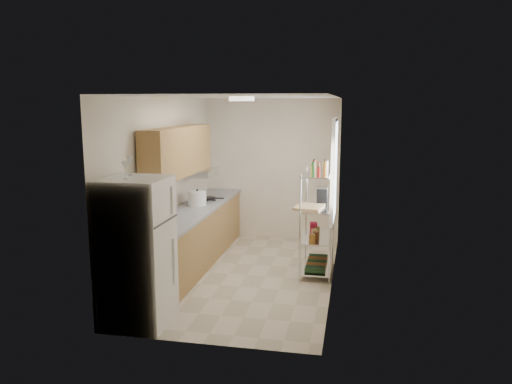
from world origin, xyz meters
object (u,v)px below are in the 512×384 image
rice_cooker (197,198)px  frying_pan_large (202,199)px  cutting_board (309,207)px  refrigerator (138,252)px  espresso_machine (322,195)px

rice_cooker → frying_pan_large: size_ratio=1.24×
rice_cooker → cutting_board: 1.87m
refrigerator → cutting_board: refrigerator is taller
rice_cooker → frying_pan_large: 0.42m
refrigerator → espresso_machine: refrigerator is taller
refrigerator → cutting_board: 2.69m
rice_cooker → refrigerator: bearing=-88.3°
frying_pan_large → cutting_board: size_ratio=0.47×
refrigerator → espresso_machine: (1.92, 2.36, 0.29)m
rice_cooker → espresso_machine: espresso_machine is taller
refrigerator → espresso_machine: 3.06m
cutting_board → espresso_machine: size_ratio=1.85×
frying_pan_large → espresso_machine: espresso_machine is taller
refrigerator → rice_cooker: size_ratio=5.91×
rice_cooker → espresso_machine: 2.00m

